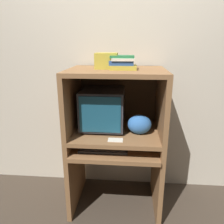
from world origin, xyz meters
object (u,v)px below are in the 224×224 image
(book_stack, at_px, (123,63))
(crt_monitor, at_px, (103,108))
(snack_bag, at_px, (139,124))
(keyboard, at_px, (104,149))
(mouse, at_px, (133,149))
(storage_box, at_px, (106,61))

(book_stack, bearing_deg, crt_monitor, 155.20)
(crt_monitor, bearing_deg, snack_bag, -18.44)
(keyboard, distance_m, snack_bag, 0.38)
(mouse, distance_m, book_stack, 0.74)
(keyboard, xyz_separation_m, storage_box, (0.01, 0.18, 0.73))
(crt_monitor, relative_size, storage_box, 2.24)
(crt_monitor, bearing_deg, keyboard, -82.37)
(keyboard, distance_m, book_stack, 0.75)
(mouse, xyz_separation_m, snack_bag, (0.05, 0.08, 0.20))
(crt_monitor, distance_m, storage_box, 0.43)
(storage_box, bearing_deg, snack_bag, -15.29)
(keyboard, bearing_deg, storage_box, 86.42)
(snack_bag, xyz_separation_m, storage_box, (-0.30, 0.08, 0.54))
(keyboard, xyz_separation_m, snack_bag, (0.31, 0.10, 0.20))
(crt_monitor, relative_size, mouse, 7.20)
(mouse, relative_size, book_stack, 0.26)
(snack_bag, bearing_deg, book_stack, 169.45)
(mouse, height_order, snack_bag, snack_bag)
(storage_box, bearing_deg, keyboard, -93.58)
(keyboard, bearing_deg, mouse, 3.78)
(snack_bag, bearing_deg, storage_box, 164.71)
(mouse, distance_m, snack_bag, 0.22)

